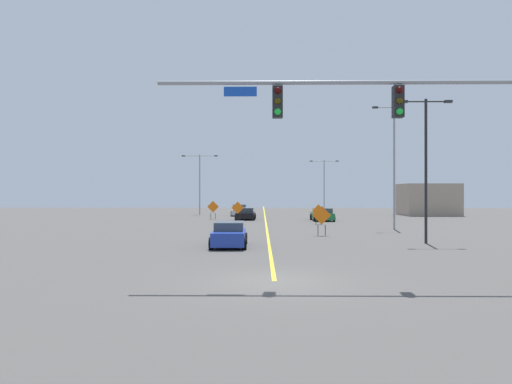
{
  "coord_description": "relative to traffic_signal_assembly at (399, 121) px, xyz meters",
  "views": [
    {
      "loc": [
        -0.43,
        -14.77,
        2.94
      ],
      "look_at": [
        -1.0,
        31.81,
        3.02
      ],
      "focal_mm": 31.2,
      "sensor_mm": 36.0,
      "label": 1
    }
  ],
  "objects": [
    {
      "name": "road_centre_stripe",
      "position": [
        -4.12,
        40.08,
        -5.3
      ],
      "size": [
        0.16,
        80.13,
        0.01
      ],
      "color": "yellow",
      "rests_on": "ground"
    },
    {
      "name": "car_black_distant",
      "position": [
        -6.28,
        33.96,
        -4.69
      ],
      "size": [
        2.22,
        4.22,
        1.28
      ],
      "color": "black",
      "rests_on": "ground"
    },
    {
      "name": "ground",
      "position": [
        -4.12,
        0.01,
        -5.31
      ],
      "size": [
        144.23,
        144.23,
        0.0
      ],
      "primitive_type": "plane",
      "color": "#4C4947"
    },
    {
      "name": "car_blue_far",
      "position": [
        -6.32,
        9.53,
        -4.66
      ],
      "size": [
        2.0,
        3.87,
        1.34
      ],
      "color": "#1E389E",
      "rests_on": "ground"
    },
    {
      "name": "street_lamp_mid_left",
      "position": [
        5.98,
        20.92,
        0.08
      ],
      "size": [
        1.82,
        0.24,
        9.93
      ],
      "color": "gray",
      "rests_on": "ground"
    },
    {
      "name": "street_lamp_far_left",
      "position": [
        5.25,
        54.73,
        -0.47
      ],
      "size": [
        4.5,
        0.24,
        8.04
      ],
      "color": "gray",
      "rests_on": "ground"
    },
    {
      "name": "traffic_signal_assembly",
      "position": [
        0.0,
        0.0,
        0.0
      ],
      "size": [
        12.09,
        0.44,
        7.06
      ],
      "color": "gray",
      "rests_on": "ground"
    },
    {
      "name": "roadside_building_east",
      "position": [
        17.27,
        43.63,
        -3.25
      ],
      "size": [
        6.84,
        5.53,
        4.11
      ],
      "color": "gray",
      "rests_on": "ground"
    },
    {
      "name": "construction_sign_left_shoulder",
      "position": [
        0.75,
        26.64,
        -4.15
      ],
      "size": [
        1.22,
        0.34,
        1.87
      ],
      "color": "orange",
      "rests_on": "ground"
    },
    {
      "name": "street_lamp_near_left",
      "position": [
        -12.78,
        44.3,
        -0.47
      ],
      "size": [
        4.78,
        0.24,
        8.0
      ],
      "color": "gray",
      "rests_on": "ground"
    },
    {
      "name": "construction_sign_right_lane",
      "position": [
        -6.96,
        30.08,
        -4.0
      ],
      "size": [
        1.25,
        0.18,
        2.05
      ],
      "color": "orange",
      "rests_on": "ground"
    },
    {
      "name": "car_silver_near",
      "position": [
        -7.33,
        41.97,
        -4.64
      ],
      "size": [
        2.07,
        4.31,
        1.44
      ],
      "color": "#B7BABF",
      "rests_on": "ground"
    },
    {
      "name": "car_green_mid",
      "position": [
        1.84,
        32.0,
        -4.66
      ],
      "size": [
        2.21,
        4.4,
        1.33
      ],
      "color": "#196B38",
      "rests_on": "ground"
    },
    {
      "name": "construction_sign_left_lane",
      "position": [
        -0.43,
        15.72,
        -4.02
      ],
      "size": [
        1.28,
        0.1,
        2.04
      ],
      "color": "orange",
      "rests_on": "ground"
    },
    {
      "name": "street_lamp_near_right",
      "position": [
        4.99,
        11.12,
        -0.4
      ],
      "size": [
        3.02,
        0.24,
        8.38
      ],
      "color": "black",
      "rests_on": "ground"
    },
    {
      "name": "construction_sign_right_shoulder",
      "position": [
        -9.94,
        34.52,
        -4.02
      ],
      "size": [
        1.3,
        0.06,
        2.04
      ],
      "color": "orange",
      "rests_on": "ground"
    }
  ]
}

